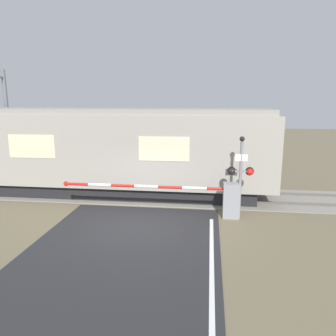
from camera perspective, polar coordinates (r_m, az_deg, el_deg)
The scene contains 6 objects.
ground_plane at distance 11.39m, azimuth -5.50°, elevation -10.16°, with size 80.00×80.00×0.00m, color #6B6047.
track_bed at distance 14.86m, azimuth -2.31°, elevation -4.69°, with size 36.00×3.20×0.13m.
train at distance 16.00m, azimuth -20.08°, elevation 2.98°, with size 20.17×2.82×3.87m.
crossing_barrier at distance 12.14m, azimuth 8.25°, elevation -5.16°, with size 6.69×0.44×1.30m.
signal_post at distance 11.96m, azimuth 12.53°, elevation -0.77°, with size 0.94×0.26×2.99m.
catenary_pole at distance 19.05m, azimuth -26.16°, elevation 6.92°, with size 0.20×1.90×5.73m.
Camera 1 is at (2.40, -10.28, 4.27)m, focal length 35.00 mm.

